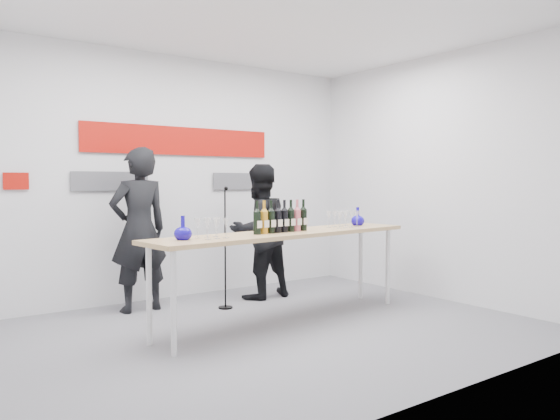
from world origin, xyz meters
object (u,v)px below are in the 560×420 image
(presenter_left, at_px, (139,230))
(mic_stand, at_px, (225,271))
(tasting_table, at_px, (286,239))
(presenter_right, at_px, (259,231))

(presenter_left, distance_m, mic_stand, 1.07)
(tasting_table, relative_size, presenter_right, 1.90)
(presenter_left, xyz_separation_m, presenter_right, (1.47, -0.21, -0.08))
(presenter_right, bearing_deg, tasting_table, 66.84)
(tasting_table, bearing_deg, presenter_left, 122.37)
(tasting_table, xyz_separation_m, presenter_left, (-1.05, 1.33, 0.05))
(presenter_left, bearing_deg, tasting_table, 125.73)
(tasting_table, height_order, presenter_right, presenter_right)
(presenter_right, relative_size, mic_stand, 1.19)
(presenter_left, bearing_deg, mic_stand, 148.78)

